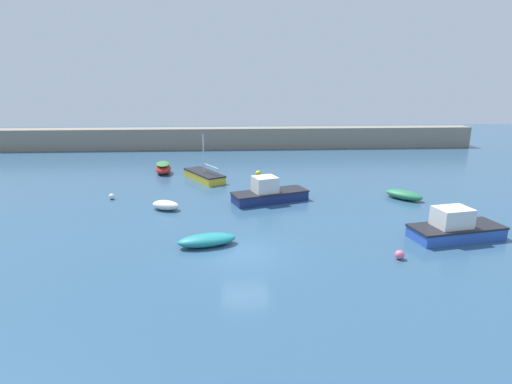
{
  "coord_description": "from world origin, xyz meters",
  "views": [
    {
      "loc": [
        -0.53,
        -19.21,
        8.78
      ],
      "look_at": [
        1.13,
        9.45,
        0.67
      ],
      "focal_mm": 28.0,
      "sensor_mm": 36.0,
      "label": 1
    }
  ],
  "objects_px": {
    "sailboat_short_mast": "(204,176)",
    "mooring_buoy_white": "(112,196)",
    "motorboat_grey_hull": "(269,193)",
    "cabin_cruiser_white": "(455,228)",
    "dinghy_near_pier": "(166,205)",
    "rowboat_with_red_cover": "(163,168)",
    "open_tender_yellow": "(404,195)",
    "rowboat_white_midwater": "(207,240)",
    "mooring_buoy_yellow": "(258,173)",
    "mooring_buoy_pink": "(400,255)"
  },
  "relations": [
    {
      "from": "motorboat_grey_hull",
      "to": "mooring_buoy_pink",
      "type": "height_order",
      "value": "motorboat_grey_hull"
    },
    {
      "from": "dinghy_near_pier",
      "to": "mooring_buoy_pink",
      "type": "distance_m",
      "value": 15.77
    },
    {
      "from": "sailboat_short_mast",
      "to": "mooring_buoy_pink",
      "type": "height_order",
      "value": "sailboat_short_mast"
    },
    {
      "from": "mooring_buoy_yellow",
      "to": "open_tender_yellow",
      "type": "bearing_deg",
      "value": -37.62
    },
    {
      "from": "cabin_cruiser_white",
      "to": "mooring_buoy_white",
      "type": "xyz_separation_m",
      "value": [
        -21.86,
        9.03,
        -0.43
      ]
    },
    {
      "from": "mooring_buoy_white",
      "to": "mooring_buoy_pink",
      "type": "bearing_deg",
      "value": -33.24
    },
    {
      "from": "open_tender_yellow",
      "to": "dinghy_near_pier",
      "type": "bearing_deg",
      "value": 53.0
    },
    {
      "from": "rowboat_with_red_cover",
      "to": "dinghy_near_pier",
      "type": "bearing_deg",
      "value": 179.82
    },
    {
      "from": "rowboat_white_midwater",
      "to": "open_tender_yellow",
      "type": "relative_size",
      "value": 1.14
    },
    {
      "from": "rowboat_white_midwater",
      "to": "cabin_cruiser_white",
      "type": "relative_size",
      "value": 0.61
    },
    {
      "from": "mooring_buoy_pink",
      "to": "rowboat_white_midwater",
      "type": "bearing_deg",
      "value": 167.08
    },
    {
      "from": "motorboat_grey_hull",
      "to": "mooring_buoy_yellow",
      "type": "bearing_deg",
      "value": 72.33
    },
    {
      "from": "cabin_cruiser_white",
      "to": "mooring_buoy_yellow",
      "type": "height_order",
      "value": "cabin_cruiser_white"
    },
    {
      "from": "rowboat_white_midwater",
      "to": "motorboat_grey_hull",
      "type": "xyz_separation_m",
      "value": [
        4.09,
        8.05,
        0.31
      ]
    },
    {
      "from": "dinghy_near_pier",
      "to": "rowboat_with_red_cover",
      "type": "distance_m",
      "value": 11.61
    },
    {
      "from": "cabin_cruiser_white",
      "to": "mooring_buoy_pink",
      "type": "height_order",
      "value": "cabin_cruiser_white"
    },
    {
      "from": "mooring_buoy_white",
      "to": "open_tender_yellow",
      "type": "bearing_deg",
      "value": -3.18
    },
    {
      "from": "dinghy_near_pier",
      "to": "cabin_cruiser_white",
      "type": "relative_size",
      "value": 0.41
    },
    {
      "from": "motorboat_grey_hull",
      "to": "rowboat_with_red_cover",
      "type": "bearing_deg",
      "value": 114.15
    },
    {
      "from": "sailboat_short_mast",
      "to": "mooring_buoy_yellow",
      "type": "xyz_separation_m",
      "value": [
        4.99,
        1.19,
        -0.12
      ]
    },
    {
      "from": "cabin_cruiser_white",
      "to": "mooring_buoy_white",
      "type": "relative_size",
      "value": 13.05
    },
    {
      "from": "rowboat_with_red_cover",
      "to": "mooring_buoy_white",
      "type": "bearing_deg",
      "value": 153.67
    },
    {
      "from": "motorboat_grey_hull",
      "to": "open_tender_yellow",
      "type": "distance_m",
      "value": 10.35
    },
    {
      "from": "rowboat_with_red_cover",
      "to": "open_tender_yellow",
      "type": "height_order",
      "value": "rowboat_with_red_cover"
    },
    {
      "from": "rowboat_white_midwater",
      "to": "mooring_buoy_pink",
      "type": "relative_size",
      "value": 7.31
    },
    {
      "from": "open_tender_yellow",
      "to": "mooring_buoy_pink",
      "type": "height_order",
      "value": "open_tender_yellow"
    },
    {
      "from": "dinghy_near_pier",
      "to": "cabin_cruiser_white",
      "type": "height_order",
      "value": "cabin_cruiser_white"
    },
    {
      "from": "open_tender_yellow",
      "to": "mooring_buoy_pink",
      "type": "distance_m",
      "value": 11.29
    },
    {
      "from": "sailboat_short_mast",
      "to": "motorboat_grey_hull",
      "type": "distance_m",
      "value": 8.73
    },
    {
      "from": "rowboat_with_red_cover",
      "to": "mooring_buoy_pink",
      "type": "xyz_separation_m",
      "value": [
        15.14,
        -20.19,
        -0.29
      ]
    },
    {
      "from": "cabin_cruiser_white",
      "to": "rowboat_white_midwater",
      "type": "bearing_deg",
      "value": 170.85
    },
    {
      "from": "sailboat_short_mast",
      "to": "mooring_buoy_white",
      "type": "xyz_separation_m",
      "value": [
        -6.64,
        -5.73,
        -0.17
      ]
    },
    {
      "from": "open_tender_yellow",
      "to": "mooring_buoy_white",
      "type": "distance_m",
      "value": 22.25
    },
    {
      "from": "rowboat_with_red_cover",
      "to": "mooring_buoy_pink",
      "type": "bearing_deg",
      "value": -153.39
    },
    {
      "from": "cabin_cruiser_white",
      "to": "mooring_buoy_pink",
      "type": "xyz_separation_m",
      "value": [
        -4.23,
        -2.53,
        -0.41
      ]
    },
    {
      "from": "mooring_buoy_yellow",
      "to": "mooring_buoy_white",
      "type": "xyz_separation_m",
      "value": [
        -11.63,
        -6.92,
        -0.05
      ]
    },
    {
      "from": "dinghy_near_pier",
      "to": "rowboat_with_red_cover",
      "type": "xyz_separation_m",
      "value": [
        -2.03,
        11.43,
        0.2
      ]
    },
    {
      "from": "motorboat_grey_hull",
      "to": "cabin_cruiser_white",
      "type": "height_order",
      "value": "motorboat_grey_hull"
    },
    {
      "from": "rowboat_with_red_cover",
      "to": "sailboat_short_mast",
      "type": "bearing_deg",
      "value": -135.22
    },
    {
      "from": "dinghy_near_pier",
      "to": "cabin_cruiser_white",
      "type": "xyz_separation_m",
      "value": [
        17.34,
        -6.24,
        0.31
      ]
    },
    {
      "from": "rowboat_white_midwater",
      "to": "cabin_cruiser_white",
      "type": "distance_m",
      "value": 14.08
    },
    {
      "from": "dinghy_near_pier",
      "to": "motorboat_grey_hull",
      "type": "bearing_deg",
      "value": 35.71
    },
    {
      "from": "dinghy_near_pier",
      "to": "motorboat_grey_hull",
      "type": "height_order",
      "value": "motorboat_grey_hull"
    },
    {
      "from": "motorboat_grey_hull",
      "to": "mooring_buoy_pink",
      "type": "xyz_separation_m",
      "value": [
        5.76,
        -10.3,
        -0.41
      ]
    },
    {
      "from": "sailboat_short_mast",
      "to": "mooring_buoy_pink",
      "type": "xyz_separation_m",
      "value": [
        10.99,
        -17.29,
        -0.15
      ]
    },
    {
      "from": "mooring_buoy_yellow",
      "to": "cabin_cruiser_white",
      "type": "bearing_deg",
      "value": -57.33
    },
    {
      "from": "rowboat_with_red_cover",
      "to": "mooring_buoy_yellow",
      "type": "xyz_separation_m",
      "value": [
        9.14,
        -1.72,
        -0.26
      ]
    },
    {
      "from": "rowboat_white_midwater",
      "to": "cabin_cruiser_white",
      "type": "height_order",
      "value": "cabin_cruiser_white"
    },
    {
      "from": "rowboat_with_red_cover",
      "to": "mooring_buoy_yellow",
      "type": "height_order",
      "value": "rowboat_with_red_cover"
    },
    {
      "from": "dinghy_near_pier",
      "to": "mooring_buoy_yellow",
      "type": "distance_m",
      "value": 12.04
    }
  ]
}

